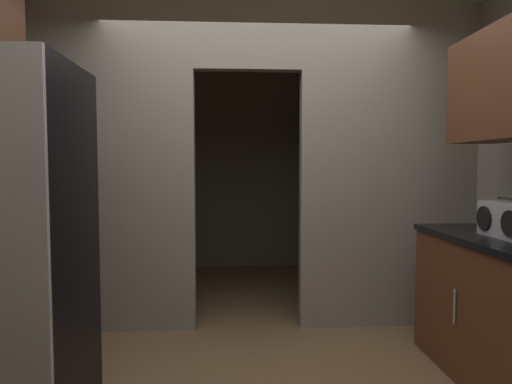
{
  "coord_description": "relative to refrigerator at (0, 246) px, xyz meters",
  "views": [
    {
      "loc": [
        -0.21,
        -2.4,
        1.36
      ],
      "look_at": [
        -0.06,
        0.37,
        1.19
      ],
      "focal_mm": 30.95,
      "sensor_mm": 36.0,
      "label": 1
    }
  ],
  "objects": [
    {
      "name": "refrigerator",
      "position": [
        0.0,
        0.0,
        0.0
      ],
      "size": [
        0.79,
        0.77,
        1.89
      ],
      "color": "black",
      "rests_on": "ground"
    },
    {
      "name": "boombox",
      "position": [
        2.88,
        0.21,
        0.09
      ],
      "size": [
        0.21,
        0.43,
        0.24
      ],
      "color": "#B2B2B7",
      "rests_on": "lower_cabinet_run"
    },
    {
      "name": "adjoining_room_shell",
      "position": [
        1.42,
        2.98,
        0.41
      ],
      "size": [
        3.68,
        2.35,
        2.71
      ],
      "color": "gray",
      "rests_on": "ground"
    },
    {
      "name": "kitchen_partition",
      "position": [
        1.44,
        1.32,
        0.48
      ],
      "size": [
        3.68,
        0.12,
        2.71
      ],
      "color": "#9E998C",
      "rests_on": "ground"
    }
  ]
}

